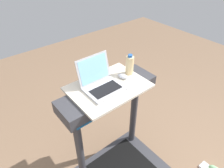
{
  "coord_description": "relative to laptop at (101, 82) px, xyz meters",
  "views": [
    {
      "loc": [
        -0.83,
        -0.37,
        2.12
      ],
      "look_at": [
        0.0,
        0.65,
        1.14
      ],
      "focal_mm": 32.65,
      "sensor_mm": 36.0,
      "label": 1
    }
  ],
  "objects": [
    {
      "name": "computer_mouse",
      "position": [
        0.23,
        -0.01,
        -0.03
      ],
      "size": [
        0.08,
        0.11,
        0.03
      ],
      "primitive_type": "ellipsoid",
      "rotation": [
        0.0,
        0.0,
        0.21
      ],
      "color": "#B2B2B7",
      "rests_on": "desk_board"
    },
    {
      "name": "laptop",
      "position": [
        0.0,
        0.0,
        0.0
      ],
      "size": [
        0.3,
        0.29,
        0.25
      ],
      "rotation": [
        0.0,
        0.0,
        -0.02
      ],
      "color": "#B7B7BC",
      "rests_on": "desk_board"
    },
    {
      "name": "desk_board",
      "position": [
        0.06,
        -0.02,
        -0.06
      ],
      "size": [
        0.64,
        0.47,
        0.02
      ],
      "primitive_type": "cube",
      "color": "beige",
      "rests_on": "treadmill_base"
    },
    {
      "name": "water_bottle",
      "position": [
        0.33,
        0.01,
        0.04
      ],
      "size": [
        0.07,
        0.07,
        0.19
      ],
      "color": "beige",
      "rests_on": "desk_board"
    }
  ]
}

